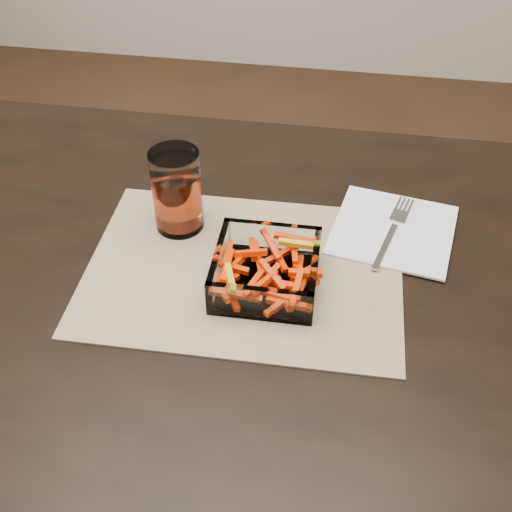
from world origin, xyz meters
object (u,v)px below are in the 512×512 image
object	(u,v)px
glass_bowl	(266,272)
tumbler	(177,193)
fork	(393,229)
dining_table	(201,324)

from	to	relation	value
glass_bowl	tumbler	xyz separation A→B (m)	(-0.15, 0.11, 0.04)
fork	dining_table	bearing A→B (deg)	-135.28
fork	glass_bowl	bearing A→B (deg)	-125.43
dining_table	glass_bowl	bearing A→B (deg)	5.99
glass_bowl	tumbler	bearing A→B (deg)	144.43
dining_table	tumbler	world-z (taller)	tumbler
glass_bowl	fork	xyz separation A→B (m)	(0.18, 0.14, -0.02)
glass_bowl	fork	distance (m)	0.23
dining_table	glass_bowl	size ratio (longest dim) A/B	11.19
dining_table	fork	world-z (taller)	fork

